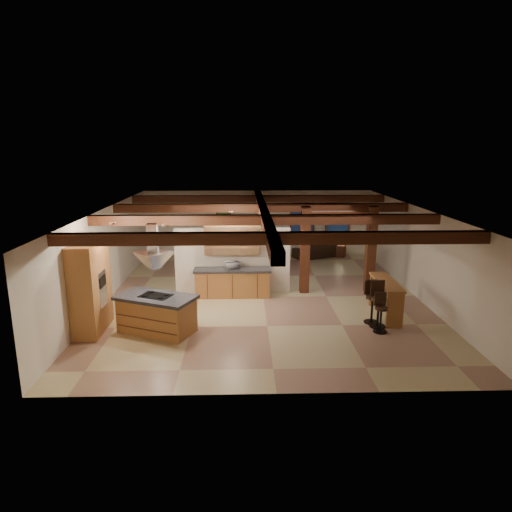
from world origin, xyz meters
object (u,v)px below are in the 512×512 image
at_px(dining_table, 254,269).
at_px(bar_counter, 386,292).
at_px(sofa, 317,250).
at_px(kitchen_island, 157,313).

distance_m(dining_table, bar_counter, 5.67).
xyz_separation_m(dining_table, sofa, (2.90, 3.00, 0.02)).
bearing_deg(sofa, kitchen_island, 31.00).
bearing_deg(dining_table, bar_counter, -44.36).
height_order(kitchen_island, dining_table, kitchen_island).
bearing_deg(kitchen_island, sofa, 55.94).
xyz_separation_m(sofa, bar_counter, (0.80, -7.28, 0.39)).
bearing_deg(bar_counter, kitchen_island, -171.28).
bearing_deg(sofa, bar_counter, 71.34).
distance_m(kitchen_island, sofa, 9.97).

